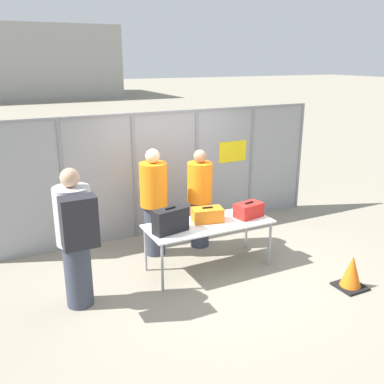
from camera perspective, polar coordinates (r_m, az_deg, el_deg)
The scene contains 12 objects.
ground_plane at distance 6.76m, azimuth 2.24°, elevation -9.83°, with size 120.00×120.00×0.00m, color gray.
fence_section at distance 7.72m, azimuth -3.36°, elevation 2.87°, with size 6.15×0.07×2.22m.
inspection_table at distance 6.45m, azimuth 2.27°, elevation -4.58°, with size 1.92×0.78×0.73m.
suitcase_black at distance 6.04m, azimuth -2.88°, elevation -3.81°, with size 0.54×0.31×0.37m.
suitcase_orange at distance 6.46m, azimuth 2.07°, elevation -3.05°, with size 0.50×0.36×0.23m.
suitcase_red at distance 6.69m, azimuth 7.56°, elevation -2.40°, with size 0.47×0.34×0.24m.
traveler_hooded at distance 5.49m, azimuth -15.24°, elevation -5.48°, with size 0.46×0.71×1.85m.
security_worker_near at distance 7.14m, azimuth 1.05°, elevation -0.73°, with size 0.42×0.42×1.68m.
security_worker_far at distance 6.86m, azimuth -5.10°, elevation -1.22°, with size 0.44×0.44×1.76m.
utility_trailer at distance 9.57m, azimuth 0.38°, elevation 1.02°, with size 3.71×2.31×0.65m.
distant_hangar at distance 39.04m, azimuth -22.16°, elevation 15.73°, with size 14.34×10.52×5.52m.
traffic_cone at distance 6.48m, azimuth 20.50°, elevation -10.10°, with size 0.39×0.39×0.48m.
Camera 1 is at (-2.90, -5.26, 3.10)m, focal length 40.00 mm.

